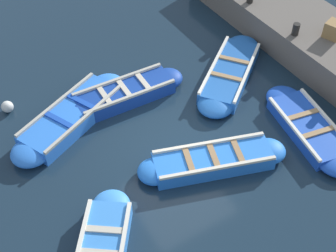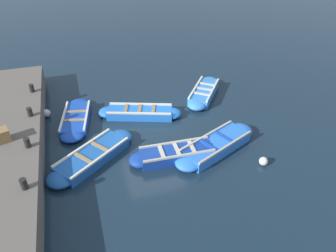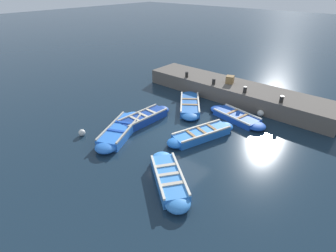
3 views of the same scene
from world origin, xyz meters
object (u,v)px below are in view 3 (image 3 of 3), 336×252
at_px(boat_centre, 121,130).
at_px(boat_stern_in, 143,118).
at_px(boat_drifting, 236,117).
at_px(buoy_orange_near, 260,113).
at_px(bollard_mid_north, 214,82).
at_px(boat_inner_gap, 202,134).
at_px(wooden_crate, 230,80).
at_px(bollard_mid_south, 245,90).
at_px(bollard_north, 187,75).
at_px(buoy_yellow_far, 82,133).
at_px(bollard_south, 282,99).
at_px(buoy_white_drifting, 224,126).
at_px(boat_mid_row, 169,179).
at_px(boat_end_of_row, 190,105).

bearing_deg(boat_centre, boat_stern_in, -178.49).
height_order(boat_drifting, buoy_orange_near, boat_drifting).
bearing_deg(bollard_mid_north, boat_drifting, 56.90).
relative_size(boat_inner_gap, wooden_crate, 8.10).
bearing_deg(bollard_mid_south, bollard_north, -90.00).
relative_size(boat_drifting, bollard_mid_south, 9.89).
distance_m(boat_stern_in, bollard_north, 5.15).
relative_size(boat_stern_in, buoy_yellow_far, 11.20).
height_order(bollard_mid_south, buoy_orange_near, bollard_mid_south).
xyz_separation_m(boat_centre, bollard_south, (-6.53, 5.04, 0.87)).
xyz_separation_m(boat_drifting, buoy_white_drifting, (1.32, -0.01, -0.01)).
relative_size(bollard_mid_north, bollard_south, 1.00).
distance_m(boat_centre, buoy_yellow_far, 1.80).
relative_size(boat_mid_row, buoy_orange_near, 8.94).
relative_size(boat_drifting, bollard_mid_north, 9.89).
height_order(boat_end_of_row, buoy_white_drifting, boat_end_of_row).
height_order(boat_end_of_row, buoy_yellow_far, boat_end_of_row).
height_order(boat_stern_in, wooden_crate, wooden_crate).
distance_m(boat_inner_gap, bollard_mid_south, 4.41).
bearing_deg(boat_stern_in, bollard_north, -168.60).
height_order(boat_centre, bollard_north, bollard_north).
xyz_separation_m(buoy_orange_near, buoy_white_drifting, (2.51, -0.79, -0.03)).
bearing_deg(buoy_yellow_far, boat_drifting, 142.48).
bearing_deg(bollard_south, wooden_crate, -103.57).
height_order(bollard_mid_north, bollard_south, same).
xyz_separation_m(boat_drifting, boat_mid_row, (6.03, 0.49, 0.04)).
height_order(boat_mid_row, wooden_crate, wooden_crate).
bearing_deg(buoy_white_drifting, boat_end_of_row, -108.60).
height_order(bollard_south, wooden_crate, wooden_crate).
xyz_separation_m(boat_centre, boat_mid_row, (1.12, 3.96, -0.00)).
xyz_separation_m(bollard_mid_north, wooden_crate, (-0.83, 0.63, 0.05)).
height_order(boat_drifting, buoy_yellow_far, boat_drifting).
xyz_separation_m(boat_stern_in, buoy_yellow_far, (2.83, -1.23, -0.05)).
height_order(bollard_north, buoy_orange_near, bollard_north).
distance_m(boat_mid_row, boat_stern_in, 4.81).
distance_m(bollard_south, buoy_white_drifting, 3.46).
height_order(boat_drifting, boat_inner_gap, boat_inner_gap).
height_order(boat_inner_gap, bollard_north, bollard_north).
height_order(bollard_mid_south, wooden_crate, wooden_crate).
xyz_separation_m(boat_inner_gap, buoy_yellow_far, (3.48, -4.37, -0.03)).
distance_m(bollard_north, bollard_mid_north, 2.03).
xyz_separation_m(boat_mid_row, buoy_yellow_far, (0.15, -5.23, -0.04)).
height_order(boat_mid_row, buoy_yellow_far, boat_mid_row).
bearing_deg(buoy_orange_near, bollard_north, -94.63).
xyz_separation_m(boat_stern_in, wooden_crate, (-5.80, 1.65, 0.92)).
relative_size(bollard_mid_north, buoy_yellow_far, 1.11).
bearing_deg(wooden_crate, bollard_south, 76.43).
distance_m(boat_inner_gap, bollard_mid_north, 4.89).
relative_size(boat_stern_in, wooden_crate, 7.82).
bearing_deg(buoy_white_drifting, bollard_south, 151.90).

